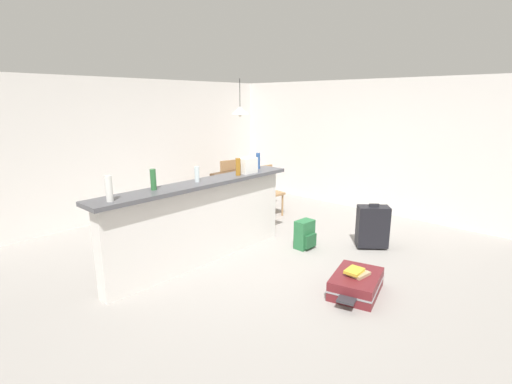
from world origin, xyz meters
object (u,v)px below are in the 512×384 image
object	(u,v)px
book_stack	(357,272)
dining_chair_near_partition	(268,188)
bottle_clear	(197,174)
backpack_green	(305,235)
bottle_blue	(258,161)
suitcase_upright_black	(372,226)
bottle_white	(109,189)
suitcase_flat_maroon	(356,284)
dining_chair_far_side	(227,179)
dining_table	(244,177)
grocery_bag	(247,165)
bottle_amber	(238,167)
pendant_lamp	(240,110)
bottle_green	(153,179)

from	to	relation	value
book_stack	dining_chair_near_partition	bearing A→B (deg)	59.06
dining_chair_near_partition	book_stack	world-z (taller)	dining_chair_near_partition
bottle_clear	dining_chair_near_partition	world-z (taller)	bottle_clear
backpack_green	book_stack	distance (m)	1.40
bottle_blue	suitcase_upright_black	world-z (taller)	bottle_blue
bottle_white	bottle_clear	distance (m)	1.21
suitcase_flat_maroon	dining_chair_far_side	bearing A→B (deg)	66.85
bottle_clear	suitcase_flat_maroon	world-z (taller)	bottle_clear
dining_table	grocery_bag	bearing A→B (deg)	-134.71
bottle_amber	pendant_lamp	xyz separation A→B (m)	(1.49, 1.42, 0.71)
bottle_green	dining_chair_near_partition	world-z (taller)	bottle_green
bottle_green	dining_chair_far_side	world-z (taller)	bottle_green
dining_chair_far_side	pendant_lamp	bearing A→B (deg)	-104.02
bottle_blue	dining_table	xyz separation A→B (m)	(1.01, 1.27, -0.58)
bottle_blue	pendant_lamp	size ratio (longest dim) A/B	0.35
bottle_clear	bottle_amber	distance (m)	0.66
bottle_amber	backpack_green	xyz separation A→B (m)	(0.69, -0.67, -1.02)
bottle_clear	book_stack	xyz separation A→B (m)	(0.64, -1.95, -0.95)
bottle_clear	dining_table	world-z (taller)	bottle_clear
bottle_blue	suitcase_upright_black	bearing A→B (deg)	-62.99
bottle_blue	backpack_green	bearing A→B (deg)	-82.10
pendant_lamp	book_stack	xyz separation A→B (m)	(-1.51, -3.29, -1.67)
bottle_white	bottle_blue	xyz separation A→B (m)	(2.45, 0.15, -0.02)
bottle_blue	dining_chair_near_partition	distance (m)	1.40
book_stack	dining_table	bearing A→B (deg)	63.92
bottle_blue	book_stack	world-z (taller)	bottle_blue
suitcase_upright_black	suitcase_flat_maroon	bearing A→B (deg)	-160.88
dining_table	book_stack	size ratio (longest dim) A/B	4.09
suitcase_flat_maroon	suitcase_upright_black	size ratio (longest dim) A/B	1.32
bottle_green	grocery_bag	size ratio (longest dim) A/B	0.94
bottle_clear	backpack_green	xyz separation A→B (m)	(1.35, -0.75, -1.00)
bottle_amber	pendant_lamp	distance (m)	2.17
grocery_bag	dining_chair_far_side	size ratio (longest dim) A/B	0.28
bottle_green	bottle_amber	size ratio (longest dim) A/B	1.02
dining_table	suitcase_flat_maroon	xyz separation A→B (m)	(-1.60, -3.28, -0.54)
grocery_bag	pendant_lamp	world-z (taller)	pendant_lamp
grocery_bag	dining_table	xyz separation A→B (m)	(1.37, 1.39, -0.57)
bottle_green	bottle_clear	size ratio (longest dim) A/B	1.22
bottle_white	book_stack	bearing A→B (deg)	-45.30
bottle_white	grocery_bag	size ratio (longest dim) A/B	1.04
bottle_green	bottle_clear	bearing A→B (deg)	-3.25
bottle_green	dining_chair_near_partition	xyz separation A→B (m)	(2.87, 0.70, -0.71)
suitcase_flat_maroon	book_stack	distance (m)	0.14
dining_table	book_stack	world-z (taller)	dining_table
bottle_amber	dining_chair_near_partition	size ratio (longest dim) A/B	0.26
suitcase_flat_maroon	book_stack	xyz separation A→B (m)	(-0.01, -0.00, 0.14)
dining_table	bottle_blue	bearing A→B (deg)	-128.50
bottle_green	pendant_lamp	distance (m)	3.13
grocery_bag	suitcase_upright_black	distance (m)	2.03
bottle_blue	pendant_lamp	bearing A→B (deg)	54.43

